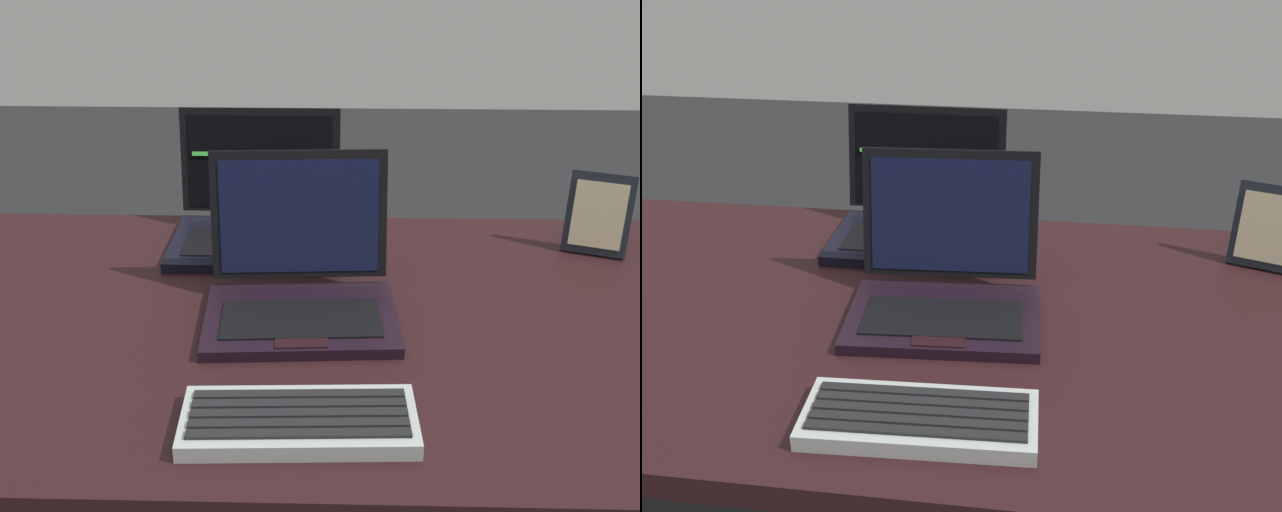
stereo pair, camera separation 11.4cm
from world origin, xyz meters
TOP-DOWN VIEW (x-y plane):
  - desk at (0.00, 0.00)m, footprint 1.73×0.82m
  - laptop_front at (0.02, 0.01)m, footprint 0.31×0.26m
  - laptop_rear at (-0.08, 0.29)m, footprint 0.32×0.26m
  - external_keyboard at (0.03, -0.28)m, footprint 0.30×0.14m
  - photo_frame at (0.55, 0.26)m, footprint 0.12×0.08m

SIDE VIEW (x-z plane):
  - desk at x=0.00m, z-range 0.30..1.03m
  - external_keyboard at x=0.03m, z-range 0.74..0.76m
  - laptop_rear at x=-0.08m, z-range 0.67..0.90m
  - laptop_front at x=0.02m, z-range 0.67..0.91m
  - photo_frame at x=0.55m, z-range 0.74..0.89m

